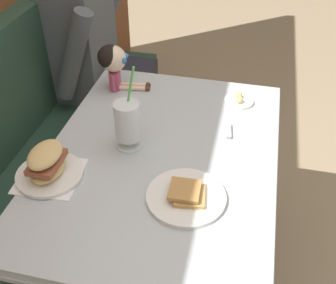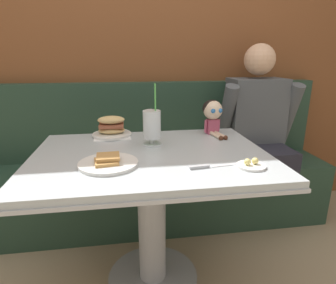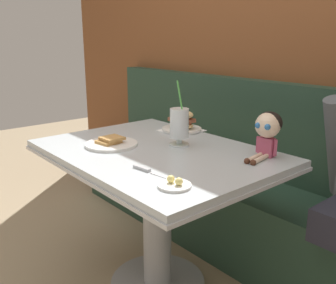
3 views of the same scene
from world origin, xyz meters
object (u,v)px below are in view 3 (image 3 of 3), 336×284
(milkshake_glass, at_px, (179,125))
(butter_saucer, at_px, (175,184))
(butter_knife, at_px, (148,170))
(sandwich_plate, at_px, (182,123))
(seated_doll, at_px, (268,128))
(toast_plate, at_px, (111,143))

(milkshake_glass, height_order, butter_saucer, milkshake_glass)
(milkshake_glass, distance_m, butter_knife, 0.40)
(sandwich_plate, relative_size, butter_knife, 0.93)
(sandwich_plate, bearing_deg, milkshake_glass, -44.56)
(butter_saucer, relative_size, seated_doll, 0.53)
(toast_plate, bearing_deg, butter_knife, -12.06)
(toast_plate, xyz_separation_m, butter_saucer, (0.59, -0.11, -0.00))
(toast_plate, height_order, milkshake_glass, milkshake_glass)
(sandwich_plate, distance_m, seated_doll, 0.59)
(butter_saucer, xyz_separation_m, butter_knife, (-0.18, 0.02, -0.00))
(toast_plate, bearing_deg, milkshake_glass, 49.89)
(milkshake_glass, bearing_deg, seated_doll, 25.47)
(toast_plate, height_order, butter_saucer, toast_plate)
(milkshake_glass, height_order, butter_knife, milkshake_glass)
(milkshake_glass, bearing_deg, butter_knife, -60.11)
(sandwich_plate, bearing_deg, toast_plate, -89.88)
(sandwich_plate, xyz_separation_m, butter_knife, (0.40, -0.54, -0.04))
(milkshake_glass, relative_size, butter_saucer, 2.62)
(toast_plate, relative_size, milkshake_glass, 0.79)
(milkshake_glass, height_order, sandwich_plate, milkshake_glass)
(butter_saucer, bearing_deg, seated_doll, 90.49)
(seated_doll, bearing_deg, milkshake_glass, -154.53)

